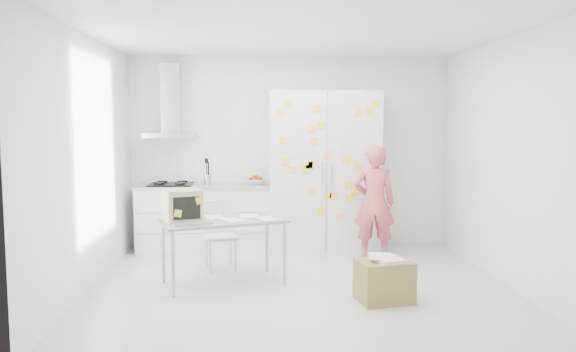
{
  "coord_description": "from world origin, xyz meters",
  "views": [
    {
      "loc": [
        -0.45,
        -6.01,
        1.79
      ],
      "look_at": [
        -0.1,
        0.66,
        1.14
      ],
      "focal_mm": 35.0,
      "sensor_mm": 36.0,
      "label": 1
    }
  ],
  "objects_px": {
    "person": "(374,203)",
    "cardboard_box": "(384,280)",
    "chair": "(220,230)",
    "desk": "(198,213)"
  },
  "relations": [
    {
      "from": "chair",
      "to": "cardboard_box",
      "type": "relative_size",
      "value": 1.42
    },
    {
      "from": "person",
      "to": "desk",
      "type": "bearing_deg",
      "value": 33.09
    },
    {
      "from": "desk",
      "to": "chair",
      "type": "xyz_separation_m",
      "value": [
        0.18,
        0.73,
        -0.34
      ]
    },
    {
      "from": "person",
      "to": "cardboard_box",
      "type": "relative_size",
      "value": 2.56
    },
    {
      "from": "chair",
      "to": "cardboard_box",
      "type": "xyz_separation_m",
      "value": [
        1.72,
        -1.36,
        -0.25
      ]
    },
    {
      "from": "chair",
      "to": "desk",
      "type": "bearing_deg",
      "value": -117.49
    },
    {
      "from": "desk",
      "to": "cardboard_box",
      "type": "relative_size",
      "value": 2.55
    },
    {
      "from": "person",
      "to": "desk",
      "type": "height_order",
      "value": "person"
    },
    {
      "from": "desk",
      "to": "cardboard_box",
      "type": "xyz_separation_m",
      "value": [
        1.9,
        -0.63,
        -0.59
      ]
    },
    {
      "from": "person",
      "to": "chair",
      "type": "xyz_separation_m",
      "value": [
        -1.97,
        -0.36,
        -0.28
      ]
    }
  ]
}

